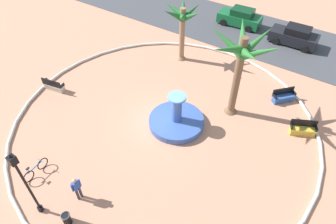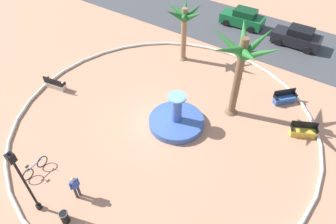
# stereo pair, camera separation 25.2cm
# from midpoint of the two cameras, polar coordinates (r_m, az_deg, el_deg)

# --- Properties ---
(ground_plane) EXTENTS (80.00, 80.00, 0.00)m
(ground_plane) POSITION_cam_midpoint_polar(r_m,az_deg,el_deg) (19.80, -1.04, -2.01)
(ground_plane) COLOR tan
(plaza_curb) EXTENTS (19.52, 19.52, 0.20)m
(plaza_curb) POSITION_cam_midpoint_polar(r_m,az_deg,el_deg) (19.73, -1.04, -1.80)
(plaza_curb) COLOR silver
(plaza_curb) RESTS_ON ground
(street_asphalt) EXTENTS (48.00, 8.00, 0.03)m
(street_asphalt) POSITION_cam_midpoint_polar(r_m,az_deg,el_deg) (30.20, 14.76, 14.37)
(street_asphalt) COLOR #424247
(street_asphalt) RESTS_ON ground
(fountain) EXTENTS (3.55, 3.55, 2.38)m
(fountain) POSITION_cam_midpoint_polar(r_m,az_deg,el_deg) (19.47, 1.23, -1.62)
(fountain) COLOR #38569E
(fountain) RESTS_ON ground
(palm_tree_near_fountain) EXTENTS (3.21, 3.09, 4.64)m
(palm_tree_near_fountain) POSITION_cam_midpoint_polar(r_m,az_deg,el_deg) (23.83, 2.39, 16.79)
(palm_tree_near_fountain) COLOR #8E6B4C
(palm_tree_near_fountain) RESTS_ON ground
(palm_tree_by_curb) EXTENTS (4.42, 4.50, 5.89)m
(palm_tree_by_curb) POSITION_cam_midpoint_polar(r_m,az_deg,el_deg) (18.32, 13.25, 10.02)
(palm_tree_by_curb) COLOR brown
(palm_tree_by_curb) RESTS_ON ground
(bench_east) EXTENTS (1.45, 1.52, 1.00)m
(bench_east) POSITION_cam_midpoint_polar(r_m,az_deg,el_deg) (22.54, 20.54, 2.63)
(bench_east) COLOR #335BA8
(bench_east) RESTS_ON ground
(bench_west) EXTENTS (1.66, 0.79, 1.00)m
(bench_west) POSITION_cam_midpoint_polar(r_m,az_deg,el_deg) (23.58, -20.90, 4.57)
(bench_west) COLOR beige
(bench_west) RESTS_ON ground
(bench_southeast) EXTENTS (1.65, 1.17, 1.00)m
(bench_southeast) POSITION_cam_midpoint_polar(r_m,az_deg,el_deg) (20.62, 23.63, -3.06)
(bench_southeast) COLOR gold
(bench_southeast) RESTS_ON ground
(lamppost) EXTENTS (0.32, 0.32, 4.50)m
(lamppost) POSITION_cam_midpoint_polar(r_m,az_deg,el_deg) (15.33, -25.84, -11.55)
(lamppost) COLOR black
(lamppost) RESTS_ON ground
(trash_bin) EXTENTS (0.46, 0.46, 0.73)m
(trash_bin) POSITION_cam_midpoint_polar(r_m,az_deg,el_deg) (16.26, -18.97, -18.46)
(trash_bin) COLOR black
(trash_bin) RESTS_ON ground
(bicycle_red_frame) EXTENTS (0.44, 1.72, 0.94)m
(bicycle_red_frame) POSITION_cam_midpoint_polar(r_m,az_deg,el_deg) (18.49, -23.99, -9.91)
(bicycle_red_frame) COLOR black
(bicycle_red_frame) RESTS_ON ground
(person_cyclist_helmet) EXTENTS (0.26, 0.52, 1.65)m
(person_cyclist_helmet) POSITION_cam_midpoint_polar(r_m,az_deg,el_deg) (16.37, -17.20, -13.45)
(person_cyclist_helmet) COLOR #33333D
(person_cyclist_helmet) RESTS_ON ground
(parked_car_leftmost) EXTENTS (4.08, 2.08, 1.67)m
(parked_car_leftmost) POSITION_cam_midpoint_polar(r_m,az_deg,el_deg) (30.80, 13.14, 16.90)
(parked_car_leftmost) COLOR #145B2D
(parked_car_leftmost) RESTS_ON ground
(parked_car_second) EXTENTS (4.05, 2.01, 1.67)m
(parked_car_second) POSITION_cam_midpoint_polar(r_m,az_deg,el_deg) (29.12, 22.43, 13.04)
(parked_car_second) COLOR black
(parked_car_second) RESTS_ON ground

